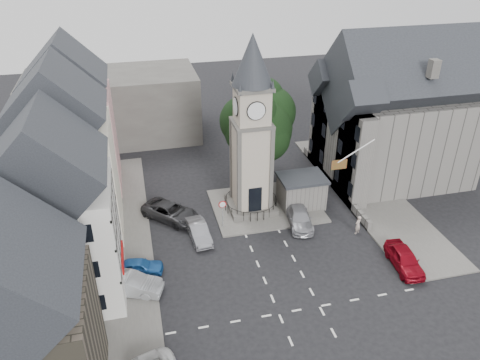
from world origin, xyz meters
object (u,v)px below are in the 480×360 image
object	(u,v)px
stone_shelter	(301,191)
car_east_red	(404,259)
clock_tower	(252,129)
car_west_blue	(139,267)
pedestrian	(358,225)

from	to	relation	value
stone_shelter	car_east_red	bearing A→B (deg)	-65.72
clock_tower	car_east_red	bearing A→B (deg)	-49.05
clock_tower	car_west_blue	size ratio (longest dim) A/B	4.42
stone_shelter	pedestrian	size ratio (longest dim) A/B	2.45
car_west_blue	pedestrian	world-z (taller)	pedestrian
stone_shelter	car_west_blue	world-z (taller)	stone_shelter
car_west_blue	car_east_red	xyz separation A→B (m)	(20.21, -4.09, 0.14)
clock_tower	car_east_red	world-z (taller)	clock_tower
car_west_blue	pedestrian	size ratio (longest dim) A/B	2.09
clock_tower	stone_shelter	xyz separation A→B (m)	(4.80, -0.49, -6.57)
clock_tower	car_west_blue	bearing A→B (deg)	-147.11
clock_tower	pedestrian	size ratio (longest dim) A/B	9.24
clock_tower	car_east_red	size ratio (longest dim) A/B	3.59
stone_shelter	car_west_blue	xyz separation A→B (m)	(-15.47, -6.41, -0.92)
clock_tower	car_west_blue	distance (m)	14.75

